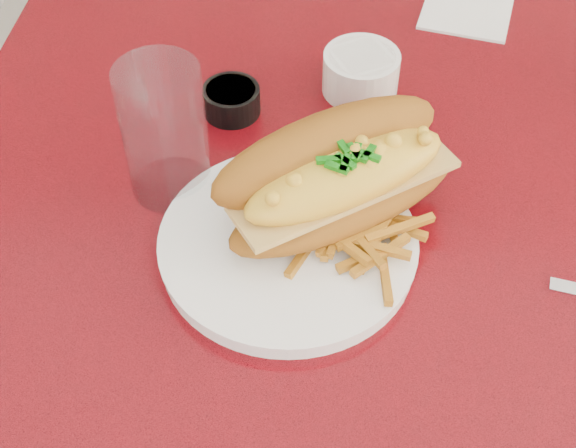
# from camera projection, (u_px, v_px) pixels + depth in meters

# --- Properties ---
(diner_table) EXTENTS (1.23, 0.83, 0.77)m
(diner_table) POSITION_uv_depth(u_px,v_px,m) (461.00, 290.00, 0.95)
(diner_table) COLOR red
(diner_table) RESTS_ON ground
(booth_bench_far) EXTENTS (1.20, 0.51, 0.90)m
(booth_bench_far) POSITION_uv_depth(u_px,v_px,m) (422.00, 78.00, 1.72)
(booth_bench_far) COLOR #9E0A13
(booth_bench_far) RESTS_ON ground
(dinner_plate) EXTENTS (0.26, 0.26, 0.02)m
(dinner_plate) POSITION_uv_depth(u_px,v_px,m) (288.00, 245.00, 0.77)
(dinner_plate) COLOR white
(dinner_plate) RESTS_ON diner_table
(mac_hoagie) EXTENTS (0.27, 0.24, 0.11)m
(mac_hoagie) POSITION_uv_depth(u_px,v_px,m) (338.00, 175.00, 0.76)
(mac_hoagie) COLOR #9A5C18
(mac_hoagie) RESTS_ON dinner_plate
(fries_pile) EXTENTS (0.12, 0.12, 0.03)m
(fries_pile) POSITION_uv_depth(u_px,v_px,m) (353.00, 232.00, 0.76)
(fries_pile) COLOR orange
(fries_pile) RESTS_ON dinner_plate
(fork) EXTENTS (0.08, 0.13, 0.00)m
(fork) POSITION_uv_depth(u_px,v_px,m) (345.00, 233.00, 0.77)
(fork) COLOR #B9B9BE
(fork) RESTS_ON dinner_plate
(gravy_ramekin) EXTENTS (0.10, 0.10, 0.05)m
(gravy_ramekin) POSITION_uv_depth(u_px,v_px,m) (361.00, 72.00, 0.92)
(gravy_ramekin) COLOR white
(gravy_ramekin) RESTS_ON diner_table
(sauce_cup_left) EXTENTS (0.08, 0.08, 0.03)m
(sauce_cup_left) POSITION_uv_depth(u_px,v_px,m) (231.00, 99.00, 0.90)
(sauce_cup_left) COLOR black
(sauce_cup_left) RESTS_ON diner_table
(water_tumbler) EXTENTS (0.09, 0.09, 0.15)m
(water_tumbler) POSITION_uv_depth(u_px,v_px,m) (164.00, 132.00, 0.79)
(water_tumbler) COLOR #C0E2F6
(water_tumbler) RESTS_ON diner_table
(paper_napkin) EXTENTS (0.13, 0.13, 0.00)m
(paper_napkin) POSITION_uv_depth(u_px,v_px,m) (467.00, 11.00, 1.05)
(paper_napkin) COLOR white
(paper_napkin) RESTS_ON diner_table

